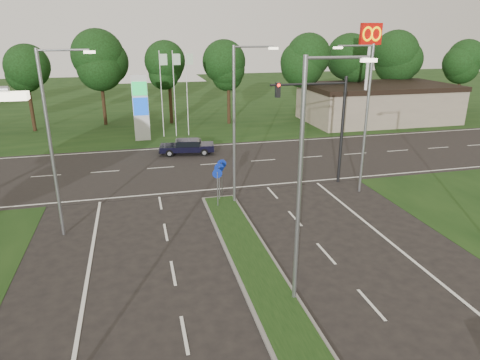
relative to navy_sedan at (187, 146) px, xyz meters
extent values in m
cube|color=black|center=(0.57, 27.64, -0.65)|extent=(160.00, 50.00, 0.02)
cube|color=black|center=(0.57, -3.36, -0.65)|extent=(160.00, 12.00, 0.02)
cube|color=slate|center=(0.57, -23.36, -0.59)|extent=(2.00, 26.00, 0.12)
cube|color=gray|center=(22.57, 8.64, 1.35)|extent=(16.00, 9.00, 4.00)
cylinder|color=gray|center=(1.37, -21.36, 3.85)|extent=(0.16, 0.16, 9.00)
cylinder|color=gray|center=(2.47, -21.36, 8.25)|extent=(2.20, 0.10, 0.10)
cube|color=#FFF2CC|center=(3.57, -21.36, 8.15)|extent=(0.50, 0.22, 0.12)
cylinder|color=gray|center=(1.37, -11.36, 3.85)|extent=(0.16, 0.16, 9.00)
cylinder|color=gray|center=(2.47, -11.36, 8.25)|extent=(2.20, 0.10, 0.10)
cube|color=#FFF2CC|center=(3.57, -11.36, 8.15)|extent=(0.50, 0.22, 0.12)
cube|color=#FFF2CC|center=(-5.73, -27.36, 8.15)|extent=(0.50, 0.22, 0.12)
cylinder|color=gray|center=(-7.93, -13.36, 3.85)|extent=(0.16, 0.16, 9.00)
cylinder|color=gray|center=(-6.83, -13.36, 8.25)|extent=(2.20, 0.10, 0.10)
cube|color=#FFF2CC|center=(-5.73, -13.36, 8.15)|extent=(0.50, 0.22, 0.12)
cylinder|color=gray|center=(9.57, -11.36, 3.85)|extent=(0.16, 0.16, 9.00)
cylinder|color=gray|center=(8.47, -11.36, 8.25)|extent=(2.20, 0.10, 0.10)
cube|color=#FFF2CC|center=(7.37, -11.36, 8.15)|extent=(0.50, 0.22, 0.12)
cylinder|color=black|center=(9.07, -9.36, 2.85)|extent=(0.20, 0.20, 7.00)
cylinder|color=black|center=(6.57, -9.36, 5.95)|extent=(5.00, 0.14, 0.14)
cube|color=black|center=(4.57, -9.36, 5.65)|extent=(0.28, 0.28, 0.90)
sphere|color=#FF190C|center=(4.57, -9.54, 5.95)|extent=(0.20, 0.20, 0.20)
cylinder|color=gray|center=(0.27, -11.86, 0.45)|extent=(0.06, 0.06, 2.20)
cylinder|color=#0C26A5|center=(0.27, -11.86, 1.45)|extent=(0.56, 0.04, 0.56)
cylinder|color=gray|center=(0.57, -10.86, 0.45)|extent=(0.06, 0.06, 2.20)
cylinder|color=#0C26A5|center=(0.57, -10.86, 1.45)|extent=(0.56, 0.04, 0.56)
cylinder|color=gray|center=(0.87, -10.16, 0.45)|extent=(0.06, 0.06, 2.20)
cylinder|color=#0C26A5|center=(0.87, -10.16, 1.45)|extent=(0.56, 0.04, 0.56)
cube|color=silver|center=(-3.43, 5.64, 2.35)|extent=(1.40, 0.30, 6.00)
cube|color=#0CA53F|center=(-3.43, 5.46, 4.15)|extent=(1.30, 0.08, 1.20)
cube|color=#0C3FBF|center=(-3.43, 5.46, 2.55)|extent=(1.30, 0.08, 1.60)
cylinder|color=silver|center=(-1.43, 6.64, 3.35)|extent=(0.08, 0.08, 8.00)
cube|color=#B2D8B2|center=(-1.08, 6.64, 6.55)|extent=(0.70, 0.02, 1.00)
cylinder|color=silver|center=(-0.23, 6.64, 3.35)|extent=(0.08, 0.08, 8.00)
cube|color=#B2D8B2|center=(0.12, 6.64, 6.55)|extent=(0.70, 0.02, 1.00)
cylinder|color=silver|center=(0.97, 6.64, 3.35)|extent=(0.08, 0.08, 8.00)
cube|color=#B2D8B2|center=(1.32, 6.64, 6.55)|extent=(0.70, 0.02, 1.00)
cylinder|color=silver|center=(18.57, 4.64, 4.35)|extent=(0.30, 0.30, 10.00)
cube|color=#BF0C07|center=(18.57, 4.64, 8.75)|extent=(2.20, 0.35, 2.00)
torus|color=#FFC600|center=(18.12, 4.42, 8.75)|extent=(1.06, 0.16, 1.06)
torus|color=#FFC600|center=(19.02, 4.42, 8.75)|extent=(1.06, 0.16, 1.06)
cylinder|color=black|center=(0.57, 12.64, 1.55)|extent=(0.36, 0.36, 4.40)
sphere|color=black|center=(0.57, 12.64, 5.85)|extent=(6.00, 6.00, 6.00)
sphere|color=black|center=(0.87, 12.44, 6.85)|extent=(4.80, 4.80, 4.80)
cube|color=black|center=(-0.02, 0.00, -0.10)|extent=(4.61, 2.40, 0.45)
cube|color=black|center=(0.06, -0.01, 0.33)|extent=(2.13, 1.78, 0.42)
cube|color=black|center=(0.06, -0.01, 0.54)|extent=(1.77, 1.65, 0.04)
cylinder|color=black|center=(-1.53, -0.61, -0.34)|extent=(0.64, 0.28, 0.62)
cylinder|color=black|center=(-1.30, 1.01, -0.34)|extent=(0.64, 0.28, 0.62)
cylinder|color=black|center=(1.26, -1.01, -0.34)|extent=(0.64, 0.28, 0.62)
cylinder|color=black|center=(1.49, 0.62, -0.34)|extent=(0.64, 0.28, 0.62)
camera|label=1|loc=(-3.95, -34.35, 9.07)|focal=32.00mm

